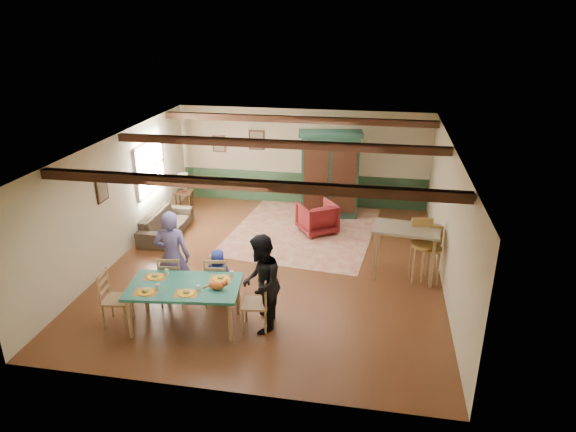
% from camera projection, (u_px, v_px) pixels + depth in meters
% --- Properties ---
extents(floor, '(8.00, 8.00, 0.00)m').
position_uv_depth(floor, '(275.00, 266.00, 11.14)').
color(floor, '#4E2816').
rests_on(floor, ground).
extents(wall_back, '(7.00, 0.02, 2.70)m').
position_uv_depth(wall_back, '(303.00, 158.00, 14.29)').
color(wall_back, beige).
rests_on(wall_back, floor).
extents(wall_left, '(0.02, 8.00, 2.70)m').
position_uv_depth(wall_left, '(117.00, 198.00, 11.21)').
color(wall_left, beige).
rests_on(wall_left, floor).
extents(wall_right, '(0.02, 8.00, 2.70)m').
position_uv_depth(wall_right, '(448.00, 219.00, 10.07)').
color(wall_right, beige).
rests_on(wall_right, floor).
extents(ceiling, '(7.00, 8.00, 0.02)m').
position_uv_depth(ceiling, '(273.00, 144.00, 10.13)').
color(ceiling, beige).
rests_on(ceiling, wall_back).
extents(wainscot_back, '(6.95, 0.03, 0.90)m').
position_uv_depth(wainscot_back, '(302.00, 188.00, 14.61)').
color(wainscot_back, '#1E3822').
rests_on(wainscot_back, floor).
extents(ceiling_beam_front, '(6.95, 0.16, 0.16)m').
position_uv_depth(ceiling_beam_front, '(244.00, 185.00, 8.07)').
color(ceiling_beam_front, black).
rests_on(ceiling_beam_front, ceiling).
extents(ceiling_beam_mid, '(6.95, 0.16, 0.16)m').
position_uv_depth(ceiling_beam_mid, '(277.00, 144.00, 10.53)').
color(ceiling_beam_mid, black).
rests_on(ceiling_beam_mid, ceiling).
extents(ceiling_beam_back, '(6.95, 0.16, 0.16)m').
position_uv_depth(ceiling_beam_back, '(297.00, 119.00, 12.91)').
color(ceiling_beam_back, black).
rests_on(ceiling_beam_back, ceiling).
extents(window_left, '(0.06, 1.60, 1.30)m').
position_uv_depth(window_left, '(150.00, 168.00, 12.68)').
color(window_left, white).
rests_on(window_left, wall_left).
extents(picture_left_wall, '(0.04, 0.42, 0.52)m').
position_uv_depth(picture_left_wall, '(102.00, 189.00, 10.50)').
color(picture_left_wall, gray).
rests_on(picture_left_wall, wall_left).
extents(picture_back_a, '(0.45, 0.04, 0.55)m').
position_uv_depth(picture_back_a, '(257.00, 140.00, 14.31)').
color(picture_back_a, gray).
rests_on(picture_back_a, wall_back).
extents(picture_back_b, '(0.38, 0.04, 0.48)m').
position_uv_depth(picture_back_b, '(219.00, 144.00, 14.54)').
color(picture_back_b, gray).
rests_on(picture_back_b, wall_back).
extents(dining_table, '(2.01, 1.28, 0.79)m').
position_uv_depth(dining_table, '(186.00, 306.00, 8.90)').
color(dining_table, '#216958').
rests_on(dining_table, floor).
extents(dining_chair_far_left, '(0.50, 0.51, 1.00)m').
position_uv_depth(dining_chair_far_left, '(173.00, 278.00, 9.59)').
color(dining_chair_far_left, '#9C774E').
rests_on(dining_chair_far_left, floor).
extents(dining_chair_far_right, '(0.50, 0.51, 1.00)m').
position_uv_depth(dining_chair_far_right, '(218.00, 280.00, 9.54)').
color(dining_chair_far_right, '#9C774E').
rests_on(dining_chair_far_right, floor).
extents(dining_chair_end_left, '(0.51, 0.50, 1.00)m').
position_uv_depth(dining_chair_end_left, '(117.00, 298.00, 8.92)').
color(dining_chair_end_left, '#9C774E').
rests_on(dining_chair_end_left, floor).
extents(dining_chair_end_right, '(0.51, 0.50, 1.00)m').
position_uv_depth(dining_chair_end_right, '(255.00, 302.00, 8.79)').
color(dining_chair_end_right, '#9C774E').
rests_on(dining_chair_end_right, floor).
extents(person_man, '(0.71, 0.51, 1.82)m').
position_uv_depth(person_man, '(172.00, 257.00, 9.51)').
color(person_man, slate).
rests_on(person_man, floor).
extents(person_woman, '(0.76, 0.92, 1.74)m').
position_uv_depth(person_woman, '(261.00, 284.00, 8.65)').
color(person_woman, black).
rests_on(person_woman, floor).
extents(person_child, '(0.56, 0.40, 1.06)m').
position_uv_depth(person_child, '(218.00, 276.00, 9.61)').
color(person_child, navy).
rests_on(person_child, floor).
extents(cat, '(0.40, 0.19, 0.19)m').
position_uv_depth(cat, '(216.00, 285.00, 8.59)').
color(cat, '#DA5E26').
rests_on(cat, dining_table).
extents(place_setting_near_left, '(0.46, 0.36, 0.11)m').
position_uv_depth(place_setting_near_left, '(145.00, 290.00, 8.52)').
color(place_setting_near_left, yellow).
rests_on(place_setting_near_left, dining_table).
extents(place_setting_near_center, '(0.46, 0.36, 0.11)m').
position_uv_depth(place_setting_near_center, '(186.00, 291.00, 8.48)').
color(place_setting_near_center, yellow).
rests_on(place_setting_near_center, dining_table).
extents(place_setting_far_left, '(0.46, 0.36, 0.11)m').
position_uv_depth(place_setting_far_left, '(155.00, 274.00, 9.01)').
color(place_setting_far_left, yellow).
rests_on(place_setting_far_left, dining_table).
extents(place_setting_far_right, '(0.46, 0.36, 0.11)m').
position_uv_depth(place_setting_far_right, '(220.00, 276.00, 8.94)').
color(place_setting_far_right, yellow).
rests_on(place_setting_far_right, dining_table).
extents(area_rug, '(3.79, 4.35, 0.01)m').
position_uv_depth(area_rug, '(303.00, 231.00, 12.90)').
color(area_rug, beige).
rests_on(area_rug, floor).
extents(armoire, '(1.70, 0.87, 2.30)m').
position_uv_depth(armoire, '(329.00, 175.00, 13.46)').
color(armoire, '#133124').
rests_on(armoire, floor).
extents(armchair, '(1.16, 1.17, 0.78)m').
position_uv_depth(armchair, '(317.00, 218.00, 12.70)').
color(armchair, '#490E14').
rests_on(armchair, floor).
extents(sofa, '(0.80, 1.97, 0.57)m').
position_uv_depth(sofa, '(166.00, 223.00, 12.63)').
color(sofa, '#372E22').
rests_on(sofa, floor).
extents(end_table, '(0.49, 0.49, 0.55)m').
position_uv_depth(end_table, '(185.00, 201.00, 14.14)').
color(end_table, black).
rests_on(end_table, floor).
extents(table_lamp, '(0.31, 0.31, 0.51)m').
position_uv_depth(table_lamp, '(183.00, 183.00, 13.94)').
color(table_lamp, tan).
rests_on(table_lamp, end_table).
extents(counter_table, '(1.40, 0.92, 1.10)m').
position_uv_depth(counter_table, '(404.00, 252.00, 10.51)').
color(counter_table, tan).
rests_on(counter_table, floor).
extents(bar_stool_left, '(0.51, 0.55, 1.29)m').
position_uv_depth(bar_stool_left, '(422.00, 251.00, 10.34)').
color(bar_stool_left, '#B08C44').
rests_on(bar_stool_left, floor).
extents(bar_stool_right, '(0.43, 0.47, 1.15)m').
position_uv_depth(bar_stool_right, '(431.00, 255.00, 10.33)').
color(bar_stool_right, '#B08C44').
rests_on(bar_stool_right, floor).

